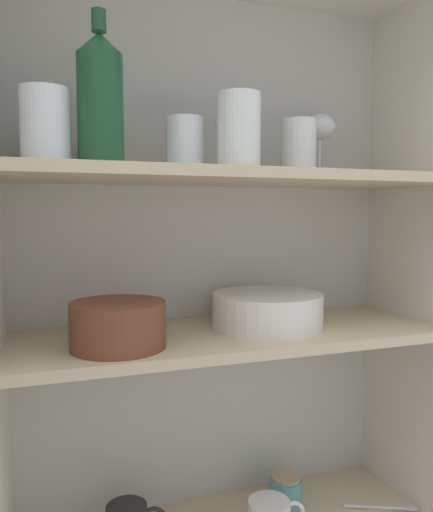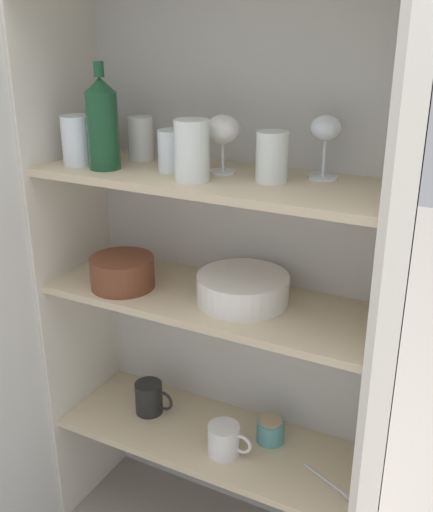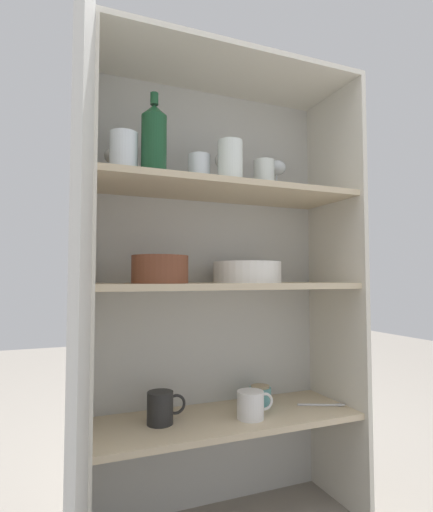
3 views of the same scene
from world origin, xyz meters
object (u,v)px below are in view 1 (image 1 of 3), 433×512
(wine_bottle, at_px, (100,98))
(mixing_bowl_large, at_px, (118,323))
(storage_jar, at_px, (286,491))
(plate_stack_white, at_px, (267,310))

(wine_bottle, bearing_deg, mixing_bowl_large, 22.83)
(wine_bottle, xyz_separation_m, storage_jar, (0.42, 0.12, -0.83))
(storage_jar, bearing_deg, plate_stack_white, -148.10)
(storage_jar, bearing_deg, wine_bottle, -164.10)
(wine_bottle, relative_size, mixing_bowl_large, 1.50)
(wine_bottle, bearing_deg, storage_jar, 15.90)
(wine_bottle, relative_size, plate_stack_white, 1.09)
(plate_stack_white, bearing_deg, mixing_bowl_large, -168.73)
(wine_bottle, xyz_separation_m, mixing_bowl_large, (0.02, 0.01, -0.39))
(plate_stack_white, distance_m, storage_jar, 0.45)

